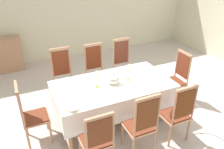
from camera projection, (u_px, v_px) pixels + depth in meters
The scene contains 19 objects.
ground at pixel (113, 118), 4.48m from camera, with size 8.18×6.77×0.04m, color #C1B3AB.
back_wall at pixel (63, 2), 6.45m from camera, with size 8.18×0.08×3.32m, color beige.
dining_table at pixel (113, 87), 4.14m from camera, with size 2.13×1.13×0.77m.
tablecloth at pixel (113, 89), 4.16m from camera, with size 2.15×1.15×0.44m.
chair_south_a at pixel (97, 139), 3.18m from camera, with size 0.44×0.42×1.04m.
chair_north_a at pixel (64, 77), 4.72m from camera, with size 0.44×0.42×1.19m.
chair_south_b at pixel (142, 124), 3.42m from camera, with size 0.44×0.42×1.13m.
chair_north_b at pixel (96, 71), 4.99m from camera, with size 0.44×0.42×1.17m.
chair_south_c at pixel (177, 113), 3.68m from camera, with size 0.44×0.42×1.11m.
chair_north_c at pixel (123, 65), 5.23m from camera, with size 0.44×0.42×1.19m.
chair_head_west at pixel (30, 114), 3.66m from camera, with size 0.42×0.44×1.11m.
chair_head_east at pixel (176, 78), 4.73m from camera, with size 0.42×0.44×1.11m.
soup_tureen at pixel (113, 79), 4.06m from camera, with size 0.25×0.25×0.20m.
candlestick_west at pixel (97, 81), 3.93m from camera, with size 0.07×0.07×0.33m.
candlestick_east at pixel (128, 74), 4.15m from camera, with size 0.07×0.07×0.33m.
bowl_near_left at pixel (72, 108), 3.39m from camera, with size 0.18×0.18×0.04m.
bowl_near_right at pixel (103, 73), 4.41m from camera, with size 0.15×0.15×0.04m.
spoon_primary at pixel (65, 110), 3.38m from camera, with size 0.05×0.18×0.01m.
spoon_secondary at pixel (98, 74), 4.41m from camera, with size 0.05×0.18×0.01m.
Camera 1 is at (-1.48, -3.24, 2.83)m, focal length 36.22 mm.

